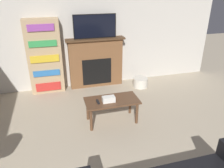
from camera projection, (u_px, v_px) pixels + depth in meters
The scene contains 8 objects.
wall_back at pixel (86, 30), 5.03m from camera, with size 6.55×0.06×2.70m.
fireplace at pixel (96, 62), 5.26m from camera, with size 1.37×0.28×1.19m.
tv at pixel (95, 26), 4.89m from camera, with size 0.97×0.03×0.54m.
coffee_table at pixel (112, 103), 3.90m from camera, with size 0.95×0.48×0.45m.
tissue_box at pixel (109, 99), 3.79m from camera, with size 0.22×0.12×0.10m.
remote_control at pixel (98, 102), 3.79m from camera, with size 0.04×0.15×0.02m.
bookshelf at pixel (45, 57), 4.86m from camera, with size 0.74×0.29×1.67m.
storage_basket at pixel (140, 82), 5.37m from camera, with size 0.35×0.35×0.22m.
Camera 1 is at (-0.78, -0.43, 2.32)m, focal length 35.00 mm.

